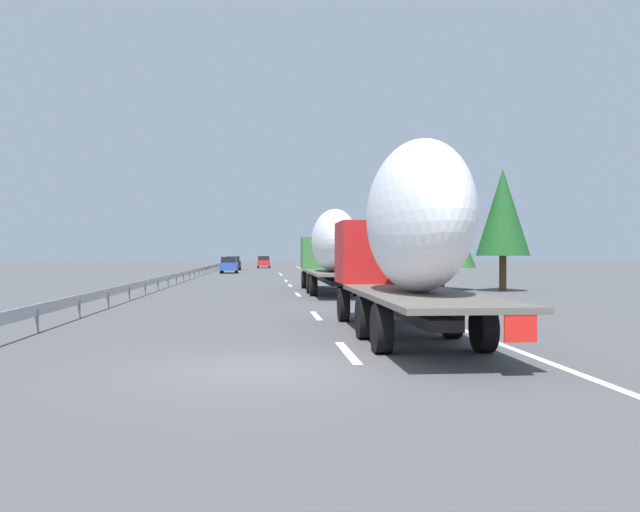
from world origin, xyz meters
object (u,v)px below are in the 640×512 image
truck_trailing (407,233)px  road_sign (341,254)px  truck_lead (331,246)px  car_black_suv (233,263)px  car_blue_sedan (229,265)px  car_red_compact (264,262)px

truck_trailing → road_sign: bearing=-4.4°
truck_trailing → road_sign: (40.41, -3.10, -0.51)m
truck_lead → truck_trailing: 18.66m
car_black_suv → truck_trailing: bearing=-174.0°
truck_lead → car_black_suv: bearing=8.1°
road_sign → car_blue_sedan: bearing=31.9°
car_red_compact → car_black_suv: bearing=163.5°
car_blue_sedan → car_red_compact: 27.78m
car_red_compact → car_black_suv: size_ratio=1.07×
car_red_compact → car_blue_sedan: bearing=172.1°
car_black_suv → truck_lead: bearing=-171.9°
truck_lead → car_black_suv: size_ratio=3.18×
truck_trailing → car_blue_sedan: 57.58m
car_red_compact → car_black_suv: (-13.40, 3.96, 0.00)m
truck_trailing → road_sign: size_ratio=4.01×
truck_trailing → car_blue_sedan: truck_trailing is taller
truck_trailing → road_sign: truck_trailing is taller
truck_lead → car_red_compact: bearing=3.0°
car_blue_sedan → car_black_suv: (14.12, 0.16, 0.00)m
car_red_compact → road_sign: road_sign is taller
car_red_compact → road_sign: (-44.20, -6.60, 1.19)m
car_blue_sedan → car_black_suv: 14.12m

